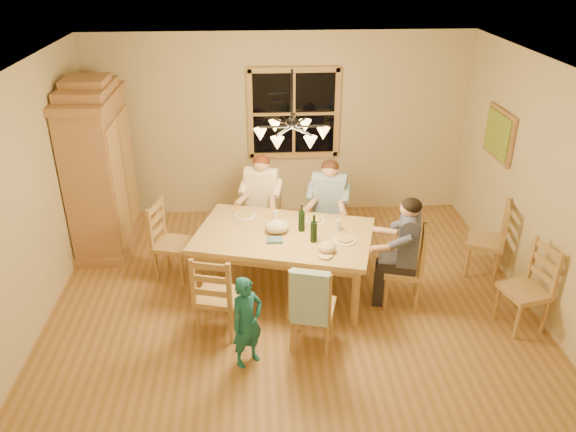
{
  "coord_description": "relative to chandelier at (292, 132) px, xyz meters",
  "views": [
    {
      "loc": [
        -0.38,
        -5.42,
        3.83
      ],
      "look_at": [
        -0.03,
        0.1,
        1.08
      ],
      "focal_mm": 35.0,
      "sensor_mm": 36.0,
      "label": 1
    }
  ],
  "objects": [
    {
      "name": "adult_plaid_man",
      "position": [
        0.56,
        1.1,
        -1.24
      ],
      "size": [
        0.48,
        0.51,
        0.87
      ],
      "rotation": [
        0.0,
        0.0,
        2.87
      ],
      "color": "#376698",
      "rests_on": "floor"
    },
    {
      "name": "wall_right",
      "position": [
        2.75,
        0.0,
        -0.73
      ],
      "size": [
        0.02,
        5.0,
        2.7
      ],
      "primitive_type": "cube",
      "color": "beige",
      "rests_on": "floor"
    },
    {
      "name": "wall_left",
      "position": [
        -2.75,
        0.0,
        -0.73
      ],
      "size": [
        0.02,
        5.0,
        2.7
      ],
      "primitive_type": "cube",
      "color": "beige",
      "rests_on": "floor"
    },
    {
      "name": "adult_woman",
      "position": [
        -0.3,
        1.34,
        -1.24
      ],
      "size": [
        0.48,
        0.51,
        0.87
      ],
      "rotation": [
        0.0,
        0.0,
        2.87
      ],
      "color": "#F9DEC1",
      "rests_on": "floor"
    },
    {
      "name": "chair_end_left",
      "position": [
        -1.41,
        0.66,
        -1.77
      ],
      "size": [
        0.52,
        0.54,
        0.99
      ],
      "rotation": [
        0.0,
        0.0,
        -1.84
      ],
      "color": "#AE894C",
      "rests_on": "floor"
    },
    {
      "name": "ceiling",
      "position": [
        0.0,
        0.0,
        0.62
      ],
      "size": [
        5.5,
        5.0,
        0.02
      ],
      "primitive_type": "cube",
      "color": "white",
      "rests_on": "wall_back"
    },
    {
      "name": "cap",
      "position": [
        0.37,
        -0.16,
        -1.26
      ],
      "size": [
        0.2,
        0.2,
        0.11
      ],
      "primitive_type": "ellipsoid",
      "color": "#D3B48C",
      "rests_on": "dining_table"
    },
    {
      "name": "chair_spare_back",
      "position": [
        2.45,
        0.5,
        -1.77
      ],
      "size": [
        0.56,
        0.57,
        0.99
      ],
      "rotation": [
        0.0,
        0.0,
        1.17
      ],
      "color": "#AE894C",
      "rests_on": "floor"
    },
    {
      "name": "window",
      "position": [
        0.2,
        2.47,
        -0.53
      ],
      "size": [
        1.3,
        0.06,
        1.3
      ],
      "color": "black",
      "rests_on": "wall_back"
    },
    {
      "name": "chair_near_right",
      "position": [
        0.16,
        -0.75,
        -1.77
      ],
      "size": [
        0.54,
        0.52,
        0.99
      ],
      "rotation": [
        0.0,
        0.0,
        -0.27
      ],
      "color": "#AE894C",
      "rests_on": "floor"
    },
    {
      "name": "chair_end_right",
      "position": [
        1.27,
        -0.08,
        -1.77
      ],
      "size": [
        0.52,
        0.54,
        0.99
      ],
      "rotation": [
        0.0,
        0.0,
        1.3
      ],
      "color": "#AE894C",
      "rests_on": "floor"
    },
    {
      "name": "wine_bottle_a",
      "position": [
        0.14,
        0.35,
        -1.15
      ],
      "size": [
        0.08,
        0.08,
        0.33
      ],
      "primitive_type": "cylinder",
      "color": "black",
      "rests_on": "dining_table"
    },
    {
      "name": "plate_plaid",
      "position": [
        0.32,
        0.58,
        -1.31
      ],
      "size": [
        0.26,
        0.26,
        0.02
      ],
      "primitive_type": "cylinder",
      "color": "white",
      "rests_on": "dining_table"
    },
    {
      "name": "wine_glass_b",
      "position": [
        0.56,
        0.32,
        -1.25
      ],
      "size": [
        0.06,
        0.06,
        0.14
      ],
      "primitive_type": "cylinder",
      "color": "silver",
      "rests_on": "dining_table"
    },
    {
      "name": "floor",
      "position": [
        0.0,
        0.0,
        -2.08
      ],
      "size": [
        5.5,
        5.5,
        0.0
      ],
      "primitive_type": "plane",
      "color": "olive",
      "rests_on": "ground"
    },
    {
      "name": "child",
      "position": [
        -0.5,
        -1.0,
        -1.59
      ],
      "size": [
        0.42,
        0.4,
        0.98
      ],
      "primitive_type": "imported",
      "rotation": [
        0.0,
        0.0,
        0.65
      ],
      "color": "#196472",
      "rests_on": "floor"
    },
    {
      "name": "armoire",
      "position": [
        -2.42,
        1.6,
        -1.02
      ],
      "size": [
        0.66,
        1.4,
        2.3
      ],
      "color": "#92643F",
      "rests_on": "floor"
    },
    {
      "name": "towel",
      "position": [
        0.11,
        -0.94,
        -1.38
      ],
      "size": [
        0.39,
        0.2,
        0.58
      ],
      "primitive_type": "cube",
      "rotation": [
        0.0,
        0.0,
        -0.27
      ],
      "color": "#98BFCE",
      "rests_on": "chair_near_right"
    },
    {
      "name": "wine_glass_a",
      "position": [
        -0.15,
        0.6,
        -1.25
      ],
      "size": [
        0.06,
        0.06,
        0.14
      ],
      "primitive_type": "cylinder",
      "color": "silver",
      "rests_on": "dining_table"
    },
    {
      "name": "chair_far_left",
      "position": [
        -0.3,
        1.34,
        -1.77
      ],
      "size": [
        0.54,
        0.52,
        0.99
      ],
      "rotation": [
        0.0,
        0.0,
        2.87
      ],
      "color": "#AE894C",
      "rests_on": "floor"
    },
    {
      "name": "dining_table",
      "position": [
        -0.07,
        0.29,
        -1.41
      ],
      "size": [
        2.26,
        1.72,
        0.76
      ],
      "rotation": [
        0.0,
        0.0,
        -0.27
      ],
      "color": "tan",
      "rests_on": "floor"
    },
    {
      "name": "wine_bottle_b",
      "position": [
        0.25,
        0.08,
        -1.15
      ],
      "size": [
        0.08,
        0.08,
        0.33
      ],
      "primitive_type": "cylinder",
      "color": "black",
      "rests_on": "dining_table"
    },
    {
      "name": "napkin",
      "position": [
        -0.18,
        0.11,
        -1.3
      ],
      "size": [
        0.21,
        0.18,
        0.03
      ],
      "primitive_type": "cube",
      "rotation": [
        0.0,
        0.0,
        -0.27
      ],
      "color": "slate",
      "rests_on": "dining_table"
    },
    {
      "name": "chair_far_right",
      "position": [
        0.56,
        1.1,
        -1.77
      ],
      "size": [
        0.54,
        0.52,
        0.99
      ],
      "rotation": [
        0.0,
        0.0,
        2.87
      ],
      "color": "#AE894C",
      "rests_on": "floor"
    },
    {
      "name": "wall_back",
      "position": [
        0.0,
        2.5,
        -0.73
      ],
      "size": [
        5.5,
        0.02,
        2.7
      ],
      "primitive_type": "cube",
      "color": "beige",
      "rests_on": "floor"
    },
    {
      "name": "chandelier",
      "position": [
        0.0,
        0.0,
        0.0
      ],
      "size": [
        0.77,
        0.68,
        0.71
      ],
      "color": "black",
      "rests_on": "ceiling"
    },
    {
      "name": "plate_woman",
      "position": [
        -0.51,
        0.76,
        -1.31
      ],
      "size": [
        0.26,
        0.26,
        0.02
      ],
      "primitive_type": "cylinder",
      "color": "white",
      "rests_on": "dining_table"
    },
    {
      "name": "painting",
      "position": [
        2.71,
        1.2,
        -0.48
      ],
      "size": [
        0.06,
        0.78,
        0.64
      ],
      "color": "#92643F",
      "rests_on": "wall_right"
    },
    {
      "name": "plate_slate",
      "position": [
        0.6,
        0.06,
        -1.31
      ],
      "size": [
        0.26,
        0.26,
        0.02
      ],
      "primitive_type": "cylinder",
      "color": "white",
      "rests_on": "dining_table"
    },
    {
      "name": "adult_slate_man",
      "position": [
        1.27,
        -0.08,
        -1.24
      ],
      "size": [
        0.51,
        0.48,
        0.87
      ],
      "rotation": [
        0.0,
        0.0,
        1.3
      ],
      "color": "#444A6D",
      "rests_on": "floor"
    },
    {
      "name": "chair_spare_front",
      "position": [
        2.45,
        -0.6,
        -1.77
      ],
      "size": [
        0.51,
        0.52,
        0.99
      ],
      "rotation": [
        0.0,
        0.0,
        1.8
      ],
      "color": "#AE894C",
      "rests_on": "floor"
    },
    {
      "name": "cloth_bundle",
      "position": [
        -0.15,
        0.31,
        -1.24
      ],
      "size": [
        0.28,
        0.22,
        0.15
      ],
      "primitive_type": "ellipsoid",
      "color": "beige",
      "rests_on": "dining_table"
    },
    {
      "name": "chair_near_left",
      "position": [
        -0.81,
        -0.49,
        -1.77
      ],
      "size": [
        0.54,
        0.52,
        0.99
      ],
      "rotation": [
        0.0,
        0.0,
        -0.27
      ],
      "color": "#AE894C",
      "rests_on": "floor"
    }
  ]
}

